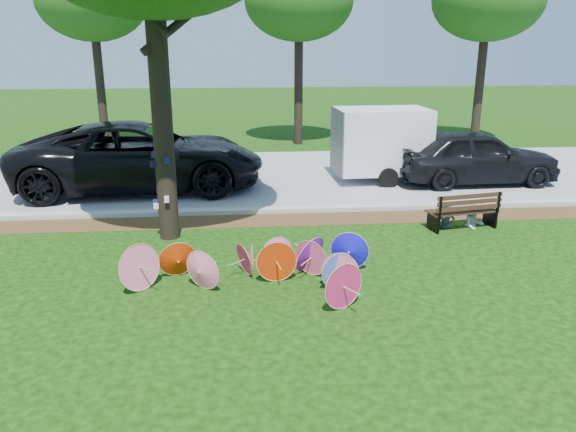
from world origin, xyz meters
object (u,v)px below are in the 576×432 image
object	(u,v)px
cargo_trailer	(381,140)
park_bench	(462,210)
black_van	(141,156)
dark_pickup	(476,157)
parasol_pile	(269,263)
person_left	(447,204)
person_right	(476,205)

from	to	relation	value
cargo_trailer	park_bench	xyz separation A→B (m)	(0.79, -4.83, -0.84)
black_van	dark_pickup	bearing A→B (deg)	-94.09
parasol_pile	cargo_trailer	xyz separation A→B (m)	(3.95, 7.59, 0.91)
parasol_pile	person_left	world-z (taller)	person_left
park_bench	black_van	bearing A→B (deg)	141.80
parasol_pile	cargo_trailer	world-z (taller)	cargo_trailer
person_right	black_van	bearing A→B (deg)	145.23
black_van	cargo_trailer	world-z (taller)	cargo_trailer
park_bench	parasol_pile	bearing A→B (deg)	-159.97
black_van	person_left	world-z (taller)	black_van
park_bench	person_right	distance (m)	0.37
person_right	dark_pickup	bearing A→B (deg)	59.50
park_bench	person_right	xyz separation A→B (m)	(0.35, 0.05, 0.09)
parasol_pile	black_van	size ratio (longest dim) A/B	0.66
parasol_pile	person_right	bearing A→B (deg)	28.93
cargo_trailer	person_right	xyz separation A→B (m)	(1.14, -4.78, -0.75)
person_left	person_right	world-z (taller)	person_left
cargo_trailer	person_left	distance (m)	4.85
parasol_pile	dark_pickup	world-z (taller)	dark_pickup
person_right	cargo_trailer	bearing A→B (deg)	95.36
parasol_pile	dark_pickup	distance (m)	9.75
cargo_trailer	person_right	world-z (taller)	cargo_trailer
dark_pickup	cargo_trailer	distance (m)	2.95
black_van	dark_pickup	distance (m)	10.23
parasol_pile	person_right	distance (m)	5.82
cargo_trailer	parasol_pile	bearing A→B (deg)	-119.95
park_bench	person_right	bearing A→B (deg)	-2.08
park_bench	person_left	distance (m)	0.38
dark_pickup	parasol_pile	bearing A→B (deg)	134.13
parasol_pile	cargo_trailer	distance (m)	8.60
black_van	cargo_trailer	xyz separation A→B (m)	(7.37, 0.49, 0.28)
dark_pickup	cargo_trailer	size ratio (longest dim) A/B	1.76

